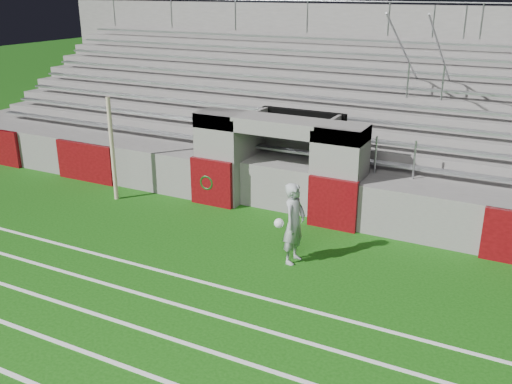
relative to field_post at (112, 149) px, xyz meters
The scene contains 5 objects.
ground 5.25m from the field_post, 24.65° to the right, with size 90.00×90.00×0.00m, color #13490C.
field_post is the anchor object (origin of this frame).
stadium_structure 7.44m from the field_post, 52.11° to the left, with size 26.00×8.48×5.42m.
goalkeeper_with_ball 6.41m from the field_post, 11.97° to the right, with size 0.64×0.70×1.87m.
hose_coil 2.88m from the field_post, 17.44° to the left, with size 0.50×0.14×0.54m.
Camera 1 is at (6.26, -9.97, 5.91)m, focal length 40.00 mm.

